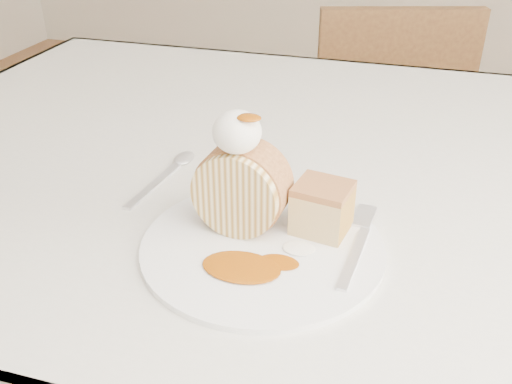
# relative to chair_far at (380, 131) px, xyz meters

# --- Properties ---
(table) EXTENTS (1.40, 0.90, 0.75)m
(table) POSITION_rel_chair_far_xyz_m (0.00, -0.78, 0.20)
(table) COLOR silver
(table) RESTS_ON ground
(chair_far) EXTENTS (0.48, 0.48, 0.81)m
(chair_far) POSITION_rel_chair_far_xyz_m (0.00, 0.00, 0.00)
(chair_far) COLOR brown
(chair_far) RESTS_ON ground
(plate) EXTENTS (0.29, 0.29, 0.01)m
(plate) POSITION_rel_chair_far_xyz_m (-0.05, -1.00, 0.29)
(plate) COLOR white
(plate) RESTS_ON table
(roulade_slice) EXTENTS (0.10, 0.06, 0.09)m
(roulade_slice) POSITION_rel_chair_far_xyz_m (-0.08, -0.98, 0.34)
(roulade_slice) COLOR beige
(roulade_slice) RESTS_ON plate
(cake_chunk) EXTENTS (0.06, 0.06, 0.05)m
(cake_chunk) POSITION_rel_chair_far_xyz_m (-0.00, -0.96, 0.32)
(cake_chunk) COLOR #B27343
(cake_chunk) RESTS_ON plate
(whipped_cream) EXTENTS (0.05, 0.05, 0.04)m
(whipped_cream) POSITION_rel_chair_far_xyz_m (-0.09, -0.98, 0.41)
(whipped_cream) COLOR white
(whipped_cream) RESTS_ON roulade_slice
(caramel_drizzle) EXTENTS (0.02, 0.02, 0.01)m
(caramel_drizzle) POSITION_rel_chair_far_xyz_m (-0.07, -0.99, 0.43)
(caramel_drizzle) COLOR #8B4005
(caramel_drizzle) RESTS_ON whipped_cream
(caramel_pool) EXTENTS (0.09, 0.06, 0.00)m
(caramel_pool) POSITION_rel_chair_far_xyz_m (-0.06, -1.05, 0.30)
(caramel_pool) COLOR #8B4005
(caramel_pool) RESTS_ON plate
(fork) EXTENTS (0.03, 0.15, 0.00)m
(fork) POSITION_rel_chair_far_xyz_m (0.04, -1.00, 0.30)
(fork) COLOR silver
(fork) RESTS_ON plate
(spoon) EXTENTS (0.04, 0.15, 0.00)m
(spoon) POSITION_rel_chair_far_xyz_m (-0.22, -0.91, 0.29)
(spoon) COLOR silver
(spoon) RESTS_ON table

